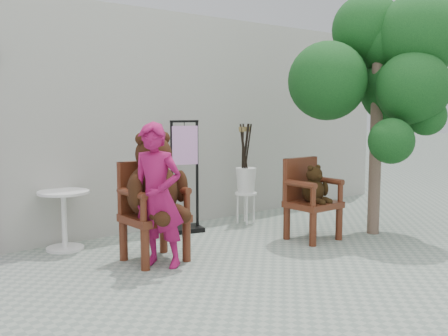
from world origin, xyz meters
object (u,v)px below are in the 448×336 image
stool_bucket (246,180)px  cafe_table (64,213)px  person (158,197)px  tree (386,62)px  display_stand (185,189)px  chair_small (311,193)px  chair_big (154,190)px

stool_bucket → cafe_table: bearing=174.2°
person → tree: tree is taller
tree → person: bearing=170.9°
display_stand → person: bearing=-119.0°
chair_small → display_stand: 1.69m
chair_small → cafe_table: bearing=151.0°
person → display_stand: 1.71m
chair_small → person: size_ratio=0.68×
chair_big → person: bearing=-113.1°
cafe_table → stool_bucket: bearing=-5.8°
chair_big → tree: tree is taller
display_stand → chair_small: bearing=-38.0°
chair_small → stool_bucket: size_ratio=0.71×
chair_small → stool_bucket: (-0.04, 1.21, 0.04)m
display_stand → stool_bucket: display_stand is taller
tree → stool_bucket: bearing=122.3°
display_stand → tree: (1.99, -1.74, 1.69)m
chair_big → cafe_table: 1.27m
person → chair_small: bearing=55.9°
chair_big → cafe_table: bearing=119.1°
chair_small → cafe_table: 3.05m
cafe_table → stool_bucket: (2.63, -0.27, 0.20)m
chair_big → person: size_ratio=0.93×
tree → cafe_table: bearing=152.8°
chair_small → stool_bucket: bearing=91.9°
display_stand → cafe_table: bearing=-169.7°
person → display_stand: bearing=105.2°
stool_bucket → tree: tree is taller
chair_big → stool_bucket: (2.03, 0.80, -0.15)m
cafe_table → stool_bucket: size_ratio=0.48×
person → stool_bucket: person is taller
chair_big → stool_bucket: stool_bucket is taller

